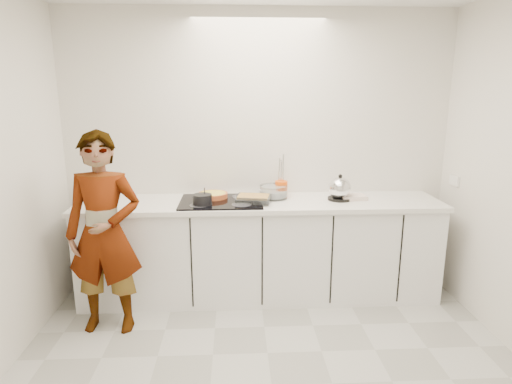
{
  "coord_description": "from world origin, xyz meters",
  "views": [
    {
      "loc": [
        -0.22,
        -2.41,
        1.88
      ],
      "look_at": [
        -0.05,
        1.05,
        1.05
      ],
      "focal_mm": 30.0,
      "sensor_mm": 36.0,
      "label": 1
    }
  ],
  "objects_px": {
    "tart_dish": "(213,195)",
    "kettle": "(340,189)",
    "mixing_bowl": "(273,192)",
    "cook": "(104,234)",
    "saucepan": "(202,199)",
    "hob": "(221,201)",
    "utensil_crock": "(281,189)",
    "baking_dish": "(254,198)"
  },
  "relations": [
    {
      "from": "tart_dish",
      "to": "kettle",
      "type": "height_order",
      "value": "kettle"
    },
    {
      "from": "mixing_bowl",
      "to": "cook",
      "type": "bearing_deg",
      "value": -156.06
    },
    {
      "from": "saucepan",
      "to": "mixing_bowl",
      "type": "height_order",
      "value": "saucepan"
    },
    {
      "from": "kettle",
      "to": "cook",
      "type": "distance_m",
      "value": 2.03
    },
    {
      "from": "tart_dish",
      "to": "saucepan",
      "type": "bearing_deg",
      "value": -107.32
    },
    {
      "from": "hob",
      "to": "saucepan",
      "type": "relative_size",
      "value": 3.56
    },
    {
      "from": "utensil_crock",
      "to": "tart_dish",
      "type": "bearing_deg",
      "value": -173.82
    },
    {
      "from": "kettle",
      "to": "cook",
      "type": "bearing_deg",
      "value": -165.37
    },
    {
      "from": "baking_dish",
      "to": "mixing_bowl",
      "type": "relative_size",
      "value": 1.11
    },
    {
      "from": "utensil_crock",
      "to": "kettle",
      "type": "bearing_deg",
      "value": -17.12
    },
    {
      "from": "tart_dish",
      "to": "baking_dish",
      "type": "xyz_separation_m",
      "value": [
        0.36,
        -0.17,
        0.01
      ]
    },
    {
      "from": "saucepan",
      "to": "mixing_bowl",
      "type": "xyz_separation_m",
      "value": [
        0.63,
        0.25,
        -0.0
      ]
    },
    {
      "from": "hob",
      "to": "tart_dish",
      "type": "distance_m",
      "value": 0.15
    },
    {
      "from": "hob",
      "to": "baking_dish",
      "type": "distance_m",
      "value": 0.29
    },
    {
      "from": "baking_dish",
      "to": "mixing_bowl",
      "type": "xyz_separation_m",
      "value": [
        0.19,
        0.17,
        0.01
      ]
    },
    {
      "from": "saucepan",
      "to": "kettle",
      "type": "height_order",
      "value": "kettle"
    },
    {
      "from": "hob",
      "to": "kettle",
      "type": "distance_m",
      "value": 1.07
    },
    {
      "from": "saucepan",
      "to": "baking_dish",
      "type": "relative_size",
      "value": 0.61
    },
    {
      "from": "mixing_bowl",
      "to": "kettle",
      "type": "distance_m",
      "value": 0.6
    },
    {
      "from": "utensil_crock",
      "to": "baking_dish",
      "type": "bearing_deg",
      "value": -138.76
    },
    {
      "from": "utensil_crock",
      "to": "cook",
      "type": "bearing_deg",
      "value": -155.18
    },
    {
      "from": "kettle",
      "to": "hob",
      "type": "bearing_deg",
      "value": -178.41
    },
    {
      "from": "saucepan",
      "to": "cook",
      "type": "distance_m",
      "value": 0.84
    },
    {
      "from": "utensil_crock",
      "to": "hob",
      "type": "bearing_deg",
      "value": -161.38
    },
    {
      "from": "mixing_bowl",
      "to": "saucepan",
      "type": "bearing_deg",
      "value": -158.43
    },
    {
      "from": "hob",
      "to": "utensil_crock",
      "type": "relative_size",
      "value": 4.96
    },
    {
      "from": "tart_dish",
      "to": "utensil_crock",
      "type": "height_order",
      "value": "utensil_crock"
    },
    {
      "from": "baking_dish",
      "to": "mixing_bowl",
      "type": "bearing_deg",
      "value": 42.46
    },
    {
      "from": "tart_dish",
      "to": "hob",
      "type": "bearing_deg",
      "value": -56.67
    },
    {
      "from": "hob",
      "to": "tart_dish",
      "type": "bearing_deg",
      "value": 123.33
    },
    {
      "from": "kettle",
      "to": "utensil_crock",
      "type": "distance_m",
      "value": 0.54
    },
    {
      "from": "mixing_bowl",
      "to": "utensil_crock",
      "type": "xyz_separation_m",
      "value": [
        0.08,
        0.06,
        0.02
      ]
    },
    {
      "from": "baking_dish",
      "to": "kettle",
      "type": "relative_size",
      "value": 1.27
    },
    {
      "from": "baking_dish",
      "to": "cook",
      "type": "bearing_deg",
      "value": -159.82
    },
    {
      "from": "hob",
      "to": "baking_dish",
      "type": "relative_size",
      "value": 2.18
    },
    {
      "from": "hob",
      "to": "utensil_crock",
      "type": "xyz_separation_m",
      "value": [
        0.56,
        0.19,
        0.07
      ]
    },
    {
      "from": "saucepan",
      "to": "kettle",
      "type": "xyz_separation_m",
      "value": [
        1.22,
        0.15,
        0.04
      ]
    },
    {
      "from": "hob",
      "to": "saucepan",
      "type": "height_order",
      "value": "saucepan"
    },
    {
      "from": "saucepan",
      "to": "kettle",
      "type": "distance_m",
      "value": 1.23
    },
    {
      "from": "baking_dish",
      "to": "cook",
      "type": "height_order",
      "value": "cook"
    },
    {
      "from": "cook",
      "to": "baking_dish",
      "type": "bearing_deg",
      "value": 21.96
    },
    {
      "from": "hob",
      "to": "tart_dish",
      "type": "relative_size",
      "value": 2.37
    }
  ]
}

